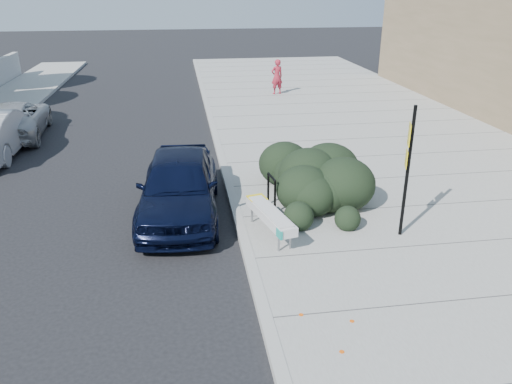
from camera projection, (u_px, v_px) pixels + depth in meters
ground at (250, 265)px, 10.29m from camera, size 120.00×120.00×0.00m
sidewalk_near at (404, 167)px, 15.61m from camera, size 11.20×50.00×0.15m
curb_near at (226, 176)px, 14.82m from camera, size 0.22×50.00×0.17m
bench at (270, 215)px, 11.05m from camera, size 0.85×2.04×0.60m
bike_rack at (272, 189)px, 12.33m from camera, size 0.13×0.60×0.88m
sign_post at (408, 165)px, 10.61m from camera, size 0.17×0.32×2.94m
hedge at (318, 170)px, 12.95m from camera, size 3.51×4.49×1.51m
sedan_navy at (179, 185)px, 12.24m from camera, size 2.21×4.83×1.61m
suv_silver at (13, 119)px, 18.77m from camera, size 2.61×4.99×1.34m
pedestrian at (277, 77)px, 25.38m from camera, size 0.73×0.58×1.74m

